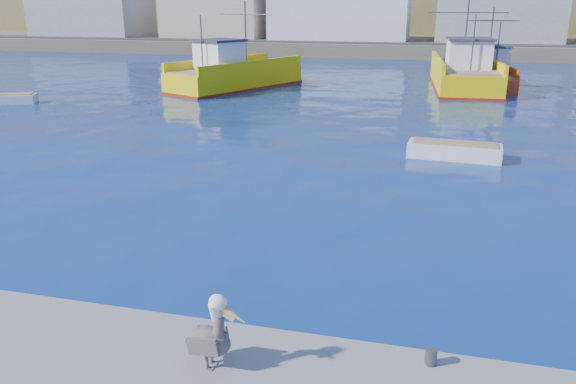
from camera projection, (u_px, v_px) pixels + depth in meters
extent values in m
plane|color=#071653|center=(303.00, 279.00, 13.52)|extent=(260.00, 260.00, 0.00)
cylinder|color=#4C4C4C|center=(431.00, 356.00, 9.48)|extent=(0.20, 0.20, 0.30)
cube|color=brown|center=(416.00, 44.00, 79.37)|extent=(160.00, 30.00, 1.60)
cube|color=olive|center=(423.00, 5.00, 101.58)|extent=(180.00, 40.00, 14.00)
cube|color=#2D2D2D|center=(413.00, 43.00, 69.00)|extent=(150.00, 5.00, 0.10)
cube|color=gray|center=(93.00, 15.00, 84.81)|extent=(16.00, 10.00, 6.00)
cube|color=tan|center=(216.00, 12.00, 79.96)|extent=(14.00, 9.00, 7.00)
cube|color=silver|center=(341.00, 18.00, 75.99)|extent=(18.00, 11.00, 5.50)
cube|color=gray|center=(497.00, 15.00, 71.14)|extent=(15.00, 10.00, 6.50)
cube|color=yellow|center=(236.00, 78.00, 43.88)|extent=(8.36, 12.17, 1.51)
cube|color=yellow|center=(253.00, 65.00, 42.44)|extent=(4.96, 10.44, 0.70)
cube|color=yellow|center=(219.00, 62.00, 44.61)|extent=(4.96, 10.44, 0.70)
cube|color=maroon|center=(237.00, 87.00, 44.10)|extent=(8.53, 12.41, 0.25)
cube|color=#8C7251|center=(236.00, 68.00, 43.62)|extent=(7.89, 11.62, 0.10)
cube|color=white|center=(219.00, 55.00, 42.00)|extent=(3.67, 3.77, 2.00)
cube|color=#333338|center=(219.00, 40.00, 41.65)|extent=(4.00, 4.17, 0.15)
cylinder|color=#4C4C4C|center=(246.00, 34.00, 43.69)|extent=(0.16, 0.16, 5.00)
cylinder|color=#4C4C4C|center=(202.00, 44.00, 40.43)|extent=(0.13, 0.13, 4.00)
cylinder|color=#4C4C4C|center=(245.00, 14.00, 43.21)|extent=(4.96, 2.33, 0.08)
cube|color=yellow|center=(463.00, 77.00, 43.93)|extent=(5.11, 12.76, 1.63)
cube|color=yellow|center=(492.00, 63.00, 43.20)|extent=(1.04, 12.25, 0.70)
cube|color=yellow|center=(438.00, 62.00, 43.91)|extent=(1.04, 12.25, 0.70)
cube|color=maroon|center=(462.00, 87.00, 44.17)|extent=(5.21, 13.02, 0.25)
cube|color=#8C7251|center=(465.00, 66.00, 43.65)|extent=(4.73, 12.24, 0.10)
cube|color=white|center=(469.00, 54.00, 41.57)|extent=(3.22, 3.31, 2.00)
cube|color=#333338|center=(470.00, 39.00, 41.22)|extent=(3.46, 3.70, 0.15)
cylinder|color=#4C4C4C|center=(466.00, 33.00, 44.03)|extent=(0.13, 0.13, 5.00)
cylinder|color=#4C4C4C|center=(473.00, 43.00, 39.53)|extent=(0.11, 0.11, 4.00)
cylinder|color=#4C4C4C|center=(468.00, 13.00, 43.55)|extent=(6.04, 0.46, 0.08)
cube|color=#E24910|center=(488.00, 80.00, 44.50)|extent=(3.72, 8.11, 1.02)
cube|color=#E24910|center=(507.00, 70.00, 44.03)|extent=(0.95, 7.68, 0.70)
cube|color=#E24910|center=(471.00, 69.00, 44.42)|extent=(0.95, 7.68, 0.70)
cube|color=#8C7251|center=(489.00, 73.00, 44.32)|extent=(3.45, 7.78, 0.10)
cube|color=white|center=(493.00, 61.00, 42.88)|extent=(2.25, 2.16, 2.00)
cube|color=#333338|center=(495.00, 46.00, 42.53)|extent=(2.42, 2.41, 0.15)
cylinder|color=#4C4C4C|center=(490.00, 41.00, 44.27)|extent=(0.13, 0.13, 5.00)
cylinder|color=#4C4C4C|center=(498.00, 50.00, 41.49)|extent=(0.11, 0.11, 4.00)
cylinder|color=#4C4C4C|center=(493.00, 21.00, 43.79)|extent=(4.11, 0.49, 0.08)
cube|color=silver|center=(8.00, 100.00, 37.17)|extent=(3.80, 2.53, 0.72)
cube|color=#8C7251|center=(7.00, 94.00, 37.04)|extent=(3.37, 2.14, 0.07)
cube|color=silver|center=(454.00, 153.00, 24.04)|extent=(3.96, 1.65, 0.77)
cube|color=#8C7251|center=(455.00, 143.00, 23.91)|extent=(3.55, 1.33, 0.08)
cylinder|color=#595451|center=(207.00, 362.00, 9.38)|extent=(0.06, 0.06, 0.26)
cube|color=#595451|center=(210.00, 369.00, 9.40)|extent=(0.14, 0.12, 0.01)
cylinder|color=#595451|center=(211.00, 356.00, 9.53)|extent=(0.06, 0.06, 0.26)
cube|color=#595451|center=(214.00, 363.00, 9.55)|extent=(0.14, 0.12, 0.01)
ellipsoid|color=#38332D|center=(209.00, 342.00, 9.33)|extent=(0.79, 0.51, 0.52)
cube|color=#38332D|center=(203.00, 347.00, 9.15)|extent=(0.59, 0.11, 0.38)
cube|color=#38332D|center=(213.00, 334.00, 9.51)|extent=(0.59, 0.11, 0.38)
cube|color=#38332D|center=(192.00, 341.00, 9.46)|extent=(0.21, 0.16, 0.11)
cylinder|color=#38332D|center=(218.00, 329.00, 9.19)|extent=(0.20, 0.28, 0.41)
cylinder|color=white|center=(215.00, 312.00, 9.11)|extent=(0.19, 0.28, 0.39)
ellipsoid|color=white|center=(218.00, 302.00, 9.03)|extent=(0.33, 0.26, 0.26)
cone|color=gold|center=(232.00, 314.00, 9.01)|extent=(0.53, 0.17, 0.36)
cube|color=tan|center=(226.00, 314.00, 9.05)|extent=(0.32, 0.07, 0.23)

